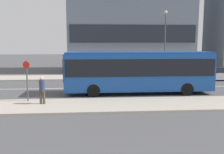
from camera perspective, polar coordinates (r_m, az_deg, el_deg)
name	(u,v)px	position (r m, az deg, el deg)	size (l,w,h in m)	color
ground_plane	(98,88)	(21.91, -3.24, -2.51)	(120.00, 120.00, 0.00)	#4F4F51
sidewalk_near	(100,105)	(15.79, -2.80, -6.44)	(44.00, 3.50, 0.13)	#B2A899
sidewalk_far	(97,77)	(28.06, -3.49, -0.03)	(44.00, 3.50, 0.13)	#B2A899
lane_centerline	(98,88)	(21.90, -3.24, -2.50)	(41.80, 0.16, 0.01)	silver
apartment_block_left_tower	(130,4)	(35.24, 4.11, 16.36)	(16.43, 7.03, 18.22)	slate
city_bus	(138,70)	(19.55, 5.99, 1.71)	(11.34, 2.63, 3.24)	#194793
parked_car_0	(218,74)	(28.51, 22.99, 0.64)	(4.36, 1.76, 1.37)	silver
pedestrian_near_stop	(42,88)	(16.26, -15.71, -2.52)	(0.35, 0.34, 1.73)	#4C4233
bus_stop_sign	(27,77)	(17.25, -18.87, -0.10)	(0.44, 0.12, 2.68)	#4C4C51
street_lamp	(165,37)	(27.86, 12.04, 8.87)	(0.36, 0.36, 7.18)	#4C4C51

